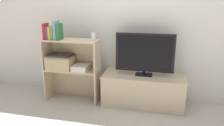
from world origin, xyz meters
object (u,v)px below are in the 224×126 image
(book_plum, at_px, (49,33))
(laptop, at_px, (60,55))
(storage_basket_left, at_px, (61,62))
(tv_stand, at_px, (143,90))
(book_forest, at_px, (59,32))
(baby_monitor, at_px, (93,37))
(book_mustard, at_px, (51,33))
(book_skyblue, at_px, (56,30))
(book_olive, at_px, (54,32))
(tv, at_px, (145,53))
(magazine_stack, at_px, (81,68))
(book_crimson, at_px, (46,31))

(book_plum, relative_size, laptop, 0.57)
(storage_basket_left, bearing_deg, tv_stand, 4.68)
(book_plum, distance_m, storage_basket_left, 0.43)
(book_forest, height_order, baby_monitor, book_forest)
(book_mustard, xyz_separation_m, book_skyblue, (0.08, -0.00, 0.04))
(book_plum, relative_size, book_mustard, 0.99)
(book_olive, bearing_deg, baby_monitor, 4.80)
(tv, height_order, magazine_stack, tv)
(tv_stand, height_order, book_olive, book_olive)
(book_forest, bearing_deg, tv, 6.25)
(book_mustard, distance_m, baby_monitor, 0.58)
(book_plum, height_order, book_mustard, book_mustard)
(tv_stand, distance_m, magazine_stack, 0.91)
(book_mustard, bearing_deg, book_plum, 180.00)
(laptop, relative_size, magazine_stack, 1.34)
(baby_monitor, height_order, laptop, baby_monitor)
(tv_stand, height_order, laptop, laptop)
(book_olive, distance_m, book_forest, 0.09)
(book_crimson, distance_m, book_mustard, 0.09)
(book_forest, height_order, storage_basket_left, book_forest)
(book_olive, height_order, laptop, book_olive)
(laptop, bearing_deg, storage_basket_left, 14.04)
(magazine_stack, bearing_deg, tv, 7.00)
(book_mustard, relative_size, book_skyblue, 0.69)
(book_plum, height_order, laptop, book_plum)
(storage_basket_left, bearing_deg, baby_monitor, 1.76)
(storage_basket_left, distance_m, magazine_stack, 0.31)
(tv, distance_m, laptop, 1.17)
(book_plum, xyz_separation_m, book_mustard, (0.04, 0.00, 0.00))
(tv, xyz_separation_m, magazine_stack, (-0.86, -0.11, -0.22))
(book_forest, bearing_deg, book_skyblue, -180.00)
(book_crimson, bearing_deg, book_olive, 0.00)
(book_crimson, bearing_deg, storage_basket_left, 9.94)
(tv, height_order, book_olive, book_olive)
(tv_stand, distance_m, book_mustard, 1.47)
(book_forest, relative_size, magazine_stack, 0.96)
(tv, distance_m, book_mustard, 1.28)
(book_mustard, distance_m, book_skyblue, 0.09)
(book_crimson, xyz_separation_m, magazine_stack, (0.48, 0.02, -0.49))
(tv_stand, relative_size, book_skyblue, 4.36)
(tv, distance_m, baby_monitor, 0.71)
(storage_basket_left, bearing_deg, book_forest, -47.57)
(tv_stand, distance_m, book_forest, 1.38)
(tv, height_order, storage_basket_left, tv)
(laptop, xyz_separation_m, magazine_stack, (0.31, -0.01, -0.16))
(tv, bearing_deg, book_mustard, -174.34)
(laptop, bearing_deg, tv_stand, 4.68)
(book_skyblue, bearing_deg, storage_basket_left, 62.97)
(tv_stand, distance_m, book_skyblue, 1.43)
(laptop, bearing_deg, book_plum, -167.06)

